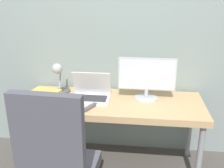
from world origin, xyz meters
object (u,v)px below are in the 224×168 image
object	(u,v)px
desk_lamp	(59,76)
book_stack	(46,98)
monitor	(147,77)
laptop	(91,94)
game_controller	(54,107)
office_chair	(57,160)

from	to	relation	value
desk_lamp	book_stack	bearing A→B (deg)	-101.77
book_stack	monitor	bearing A→B (deg)	15.96
laptop	desk_lamp	distance (m)	0.36
desk_lamp	game_controller	xyz separation A→B (m)	(0.05, -0.33, -0.18)
office_chair	book_stack	distance (m)	0.72
book_stack	game_controller	bearing A→B (deg)	-38.22
office_chair	book_stack	world-z (taller)	office_chair
book_stack	game_controller	distance (m)	0.14
desk_lamp	office_chair	xyz separation A→B (m)	(0.24, -0.88, -0.31)
monitor	book_stack	bearing A→B (deg)	-164.04
office_chair	game_controller	xyz separation A→B (m)	(-0.19, 0.55, 0.13)
laptop	game_controller	size ratio (longest dim) A/B	2.74
office_chair	book_stack	bearing A→B (deg)	114.76
monitor	game_controller	bearing A→B (deg)	-156.93
monitor	desk_lamp	world-z (taller)	monitor
monitor	book_stack	xyz separation A→B (m)	(-0.89, -0.26, -0.14)
office_chair	desk_lamp	bearing A→B (deg)	105.11
desk_lamp	book_stack	size ratio (longest dim) A/B	1.21
laptop	office_chair	xyz separation A→B (m)	(-0.08, -0.82, -0.16)
laptop	game_controller	xyz separation A→B (m)	(-0.27, -0.27, -0.03)
monitor	game_controller	size ratio (longest dim) A/B	4.05
game_controller	book_stack	bearing A→B (deg)	141.78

